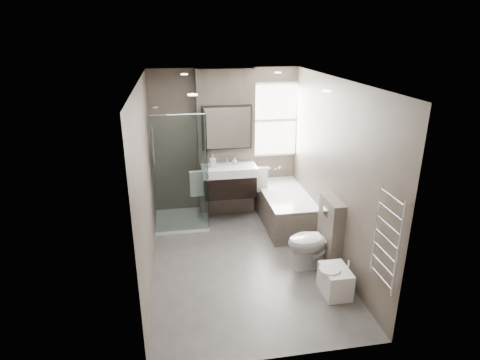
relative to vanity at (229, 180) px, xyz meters
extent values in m
cube|color=#54504D|center=(0.00, -1.43, -0.77)|extent=(2.65, 3.85, 0.05)
cube|color=silver|center=(0.00, -1.43, 1.88)|extent=(2.65, 3.85, 0.05)
cube|color=brown|center=(0.00, 0.50, 0.56)|extent=(2.65, 0.05, 2.60)
cube|color=brown|center=(0.00, -3.35, 0.56)|extent=(2.65, 0.05, 2.60)
cube|color=brown|center=(-1.32, -1.43, 0.56)|extent=(0.05, 3.85, 2.60)
cube|color=brown|center=(1.32, -1.43, 0.56)|extent=(0.05, 3.85, 2.60)
cube|color=#574E45|center=(0.00, 0.35, 0.56)|extent=(1.00, 0.25, 2.60)
cube|color=black|center=(0.00, 0.00, -0.08)|extent=(0.90, 0.45, 0.38)
cube|color=white|center=(0.00, 0.00, 0.18)|extent=(0.95, 0.47, 0.15)
cylinder|color=silver|center=(0.00, 0.17, 0.32)|extent=(0.03, 0.03, 0.12)
cylinder|color=silver|center=(0.00, 0.11, 0.37)|extent=(0.02, 0.12, 0.02)
cube|color=black|center=(0.00, 0.19, 0.89)|extent=(0.86, 0.06, 0.76)
cube|color=white|center=(0.00, 0.15, 0.89)|extent=(0.80, 0.02, 0.70)
cube|color=silver|center=(-0.56, -0.02, -0.02)|extent=(0.24, 0.06, 0.44)
cube|color=silver|center=(0.56, -0.02, -0.02)|extent=(0.24, 0.06, 0.44)
cube|color=white|center=(-0.85, 0.02, -0.71)|extent=(0.90, 0.90, 0.06)
cube|color=white|center=(-0.85, -0.42, 0.29)|extent=(0.88, 0.01, 1.94)
cube|color=white|center=(-0.41, 0.02, 0.29)|extent=(0.01, 0.88, 1.94)
cylinder|color=silver|center=(-1.25, 0.02, 0.51)|extent=(0.02, 0.02, 1.00)
cube|color=#574E45|center=(0.93, -0.33, -0.47)|extent=(0.75, 1.60, 0.55)
cube|color=white|center=(0.93, -0.33, -0.19)|extent=(0.75, 1.60, 0.03)
cube|color=white|center=(0.93, -0.33, -0.25)|extent=(0.61, 1.42, 0.12)
cube|color=white|center=(0.90, 0.45, 0.93)|extent=(0.98, 0.04, 1.33)
cube|color=white|center=(0.90, 0.43, 0.93)|extent=(0.90, 0.01, 1.25)
cube|color=white|center=(0.90, 0.42, 0.93)|extent=(0.90, 0.01, 0.05)
imported|color=white|center=(0.97, -1.72, -0.35)|extent=(0.80, 0.48, 0.78)
cube|color=#574E45|center=(1.21, -1.68, -0.24)|extent=(0.18, 0.55, 1.00)
cube|color=silver|center=(1.11, -1.68, 0.08)|extent=(0.01, 0.16, 0.11)
cube|color=white|center=(1.02, -2.39, -0.56)|extent=(0.32, 0.45, 0.36)
cylinder|color=white|center=(0.93, -2.39, -0.39)|extent=(0.27, 0.27, 0.05)
cylinder|color=silver|center=(1.18, -2.39, -0.32)|extent=(0.02, 0.02, 0.10)
cylinder|color=silver|center=(1.25, -3.26, 0.38)|extent=(0.03, 0.03, 1.10)
cylinder|color=silver|center=(1.25, -2.80, 0.38)|extent=(0.03, 0.03, 1.10)
cube|color=silver|center=(1.25, -3.03, 0.38)|extent=(0.02, 0.46, 1.00)
imported|color=white|center=(-0.27, 0.01, 0.37)|extent=(0.10, 0.10, 0.22)
imported|color=white|center=(0.12, 0.11, 0.32)|extent=(0.09, 0.09, 0.12)
camera|label=1|loc=(-0.91, -6.46, 2.44)|focal=30.00mm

